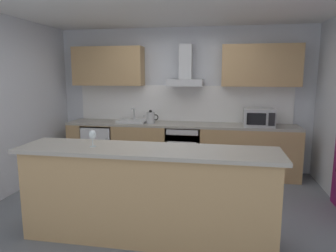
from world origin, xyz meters
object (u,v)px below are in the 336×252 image
at_px(range_hood, 186,73).
at_px(wine_glass, 92,135).
at_px(sink, 132,121).
at_px(kettle, 151,117).
at_px(microwave, 259,117).
at_px(refrigerator, 101,147).
at_px(oven, 184,148).

height_order(range_hood, wine_glass, range_hood).
distance_m(sink, kettle, 0.36).
distance_m(microwave, kettle, 1.86).
relative_size(refrigerator, sink, 1.70).
distance_m(refrigerator, sink, 0.79).
distance_m(refrigerator, wine_glass, 2.58).
bearing_deg(refrigerator, kettle, -1.85).
relative_size(oven, range_hood, 1.11).
height_order(oven, refrigerator, oven).
xyz_separation_m(sink, kettle, (0.35, -0.04, 0.08)).
distance_m(kettle, wine_glass, 2.30).
bearing_deg(wine_glass, range_hood, 74.41).
bearing_deg(kettle, oven, 3.22).
xyz_separation_m(refrigerator, microwave, (2.82, -0.03, 0.62)).
height_order(kettle, range_hood, range_hood).
xyz_separation_m(microwave, wine_glass, (-1.95, -2.30, 0.08)).
height_order(kettle, wine_glass, wine_glass).
relative_size(kettle, range_hood, 0.40).
bearing_deg(kettle, sink, 172.75).
bearing_deg(kettle, microwave, 0.18).
distance_m(refrigerator, range_hood, 2.07).
relative_size(range_hood, wine_glass, 4.05).
relative_size(refrigerator, range_hood, 1.18).
xyz_separation_m(oven, refrigerator, (-1.56, -0.00, -0.03)).
height_order(oven, range_hood, range_hood).
bearing_deg(wine_glass, refrigerator, 110.57).
relative_size(oven, refrigerator, 0.94).
xyz_separation_m(microwave, range_hood, (-1.26, 0.16, 0.74)).
relative_size(oven, sink, 1.60).
xyz_separation_m(sink, range_hood, (0.95, 0.12, 0.86)).
relative_size(sink, kettle, 1.73).
xyz_separation_m(oven, sink, (-0.95, 0.01, 0.47)).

